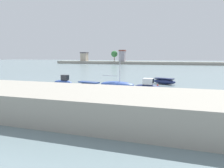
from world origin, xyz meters
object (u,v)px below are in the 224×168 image
(moored_boat_4, at_px, (164,81))
(mooring_buoy_0, at_px, (200,97))
(moored_boat_1, at_px, (89,86))
(mooring_buoy_3, at_px, (158,85))
(mooring_buoy_2, at_px, (61,90))
(moored_boat_2, at_px, (117,85))
(moored_boat_0, at_px, (63,82))
(mooring_buoy_1, at_px, (216,103))
(moored_boat_3, at_px, (148,85))

(moored_boat_4, distance_m, mooring_buoy_0, 12.28)
(moored_boat_1, distance_m, mooring_buoy_3, 11.05)
(mooring_buoy_3, bearing_deg, mooring_buoy_2, -143.69)
(moored_boat_2, distance_m, mooring_buoy_3, 6.69)
(moored_boat_0, relative_size, mooring_buoy_3, 11.20)
(moored_boat_0, relative_size, mooring_buoy_1, 9.92)
(moored_boat_2, xyz_separation_m, moored_boat_3, (4.61, 0.23, 0.05))
(moored_boat_0, xyz_separation_m, mooring_buoy_2, (2.97, -5.63, -0.38))
(moored_boat_4, xyz_separation_m, mooring_buoy_1, (5.93, -14.26, -0.32))
(moored_boat_4, bearing_deg, mooring_buoy_2, -117.76)
(moored_boat_4, bearing_deg, mooring_buoy_3, -85.68)
(mooring_buoy_0, distance_m, mooring_buoy_1, 3.17)
(moored_boat_0, relative_size, moored_boat_3, 0.93)
(moored_boat_4, distance_m, mooring_buoy_3, 3.26)
(moored_boat_3, height_order, mooring_buoy_0, moored_boat_3)
(moored_boat_3, bearing_deg, mooring_buoy_2, -146.80)
(moored_boat_3, xyz_separation_m, mooring_buoy_2, (-11.05, -5.75, -0.35))
(moored_boat_1, relative_size, mooring_buoy_2, 9.87)
(mooring_buoy_0, relative_size, mooring_buoy_2, 0.68)
(moored_boat_0, xyz_separation_m, moored_boat_2, (9.41, -0.11, -0.08))
(mooring_buoy_0, bearing_deg, moored_boat_2, 156.97)
(moored_boat_0, bearing_deg, mooring_buoy_3, 19.25)
(moored_boat_1, xyz_separation_m, mooring_buoy_1, (16.16, -5.31, -0.34))
(moored_boat_2, height_order, moored_boat_4, moored_boat_2)
(moored_boat_2, bearing_deg, mooring_buoy_0, -16.19)
(moored_boat_1, relative_size, moored_boat_3, 1.10)
(moored_boat_4, bearing_deg, mooring_buoy_1, -48.05)
(mooring_buoy_1, bearing_deg, moored_boat_0, 160.40)
(moored_boat_2, distance_m, mooring_buoy_2, 8.49)
(mooring_buoy_1, bearing_deg, mooring_buoy_3, 121.33)
(moored_boat_1, height_order, mooring_buoy_3, moored_boat_1)
(mooring_buoy_1, height_order, mooring_buoy_2, mooring_buoy_2)
(moored_boat_0, distance_m, moored_boat_3, 14.02)
(moored_boat_1, distance_m, mooring_buoy_0, 15.10)
(moored_boat_2, distance_m, moored_boat_3, 4.62)
(mooring_buoy_2, bearing_deg, moored_boat_1, 48.31)
(moored_boat_4, xyz_separation_m, mooring_buoy_2, (-13.02, -12.09, -0.28))
(mooring_buoy_0, bearing_deg, mooring_buoy_3, 123.91)
(moored_boat_0, height_order, moored_boat_4, moored_boat_0)
(mooring_buoy_1, bearing_deg, moored_boat_3, 134.90)
(moored_boat_1, height_order, moored_boat_4, moored_boat_1)
(moored_boat_4, bearing_deg, moored_boat_2, -115.72)
(moored_boat_4, relative_size, mooring_buoy_3, 13.00)
(mooring_buoy_0, bearing_deg, mooring_buoy_2, -177.61)
(mooring_buoy_0, relative_size, mooring_buoy_1, 0.80)
(moored_boat_4, bearing_deg, moored_boat_0, -138.65)
(mooring_buoy_0, height_order, mooring_buoy_2, mooring_buoy_2)
(moored_boat_0, relative_size, moored_boat_1, 0.85)
(mooring_buoy_3, bearing_deg, mooring_buoy_0, -56.09)
(moored_boat_3, bearing_deg, moored_boat_2, -171.47)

